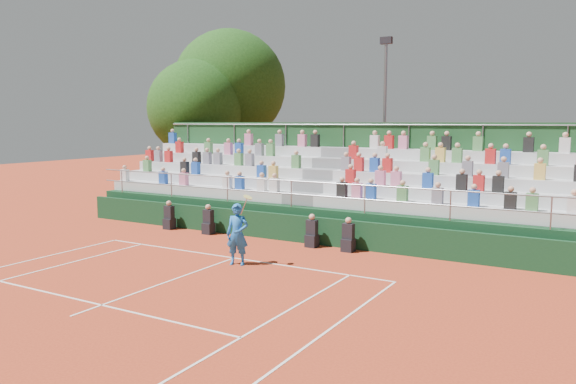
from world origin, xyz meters
The scene contains 8 objects.
ground centered at (0.00, 0.00, 0.00)m, with size 90.00×90.00×0.00m, color #AF3A1D.
courtside_wall centered at (0.00, 3.20, 0.50)m, with size 20.00×0.15×1.00m, color #0E3219.
line_officials centered at (-1.06, 2.75, 0.48)m, with size 8.49×0.40×1.19m.
grandstand centered at (0.01, 6.44, 1.08)m, with size 20.00×5.20×4.40m.
tennis_player centered at (0.59, -0.63, 0.96)m, with size 0.93×0.65×2.22m.
tree_west centered at (-10.64, 11.11, 5.22)m, with size 5.53×5.53×8.00m.
tree_east centered at (-10.28, 13.98, 6.59)m, with size 6.91×6.91×10.06m.
floodlight_mast centered at (0.24, 12.92, 5.02)m, with size 0.60×0.25×8.67m.
Camera 1 is at (10.53, -14.58, 4.42)m, focal length 35.00 mm.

